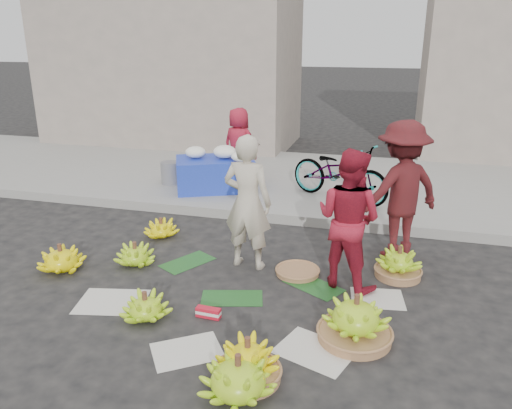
% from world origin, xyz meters
% --- Properties ---
extents(ground, '(80.00, 80.00, 0.00)m').
position_xyz_m(ground, '(0.00, 0.00, 0.00)').
color(ground, black).
rests_on(ground, ground).
extents(curb, '(40.00, 0.25, 0.15)m').
position_xyz_m(curb, '(0.00, 2.20, 0.07)').
color(curb, gray).
rests_on(curb, ground).
extents(sidewalk, '(40.00, 4.00, 0.12)m').
position_xyz_m(sidewalk, '(0.00, 4.30, 0.06)').
color(sidewalk, gray).
rests_on(sidewalk, ground).
extents(building_left, '(6.00, 3.00, 4.00)m').
position_xyz_m(building_left, '(-4.00, 7.20, 2.00)').
color(building_left, gray).
rests_on(building_left, sidewalk).
extents(newspaper_scatter, '(3.20, 1.80, 0.00)m').
position_xyz_m(newspaper_scatter, '(0.00, -0.80, 0.00)').
color(newspaper_scatter, silver).
rests_on(newspaper_scatter, ground).
extents(banana_leaves, '(2.00, 1.00, 0.00)m').
position_xyz_m(banana_leaves, '(-0.10, 0.20, 0.00)').
color(banana_leaves, '#1A4E1F').
rests_on(banana_leaves, ground).
extents(banana_bunch_0, '(0.56, 0.56, 0.34)m').
position_xyz_m(banana_bunch_0, '(-2.26, -0.09, 0.15)').
color(banana_bunch_0, '#FFF30C').
rests_on(banana_bunch_0, ground).
extents(banana_bunch_1, '(0.58, 0.58, 0.29)m').
position_xyz_m(banana_bunch_1, '(-0.80, -0.80, 0.12)').
color(banana_bunch_1, '#8AC81C').
rests_on(banana_bunch_1, ground).
extents(banana_bunch_2, '(0.77, 0.77, 0.37)m').
position_xyz_m(banana_bunch_2, '(0.41, -1.63, 0.17)').
color(banana_bunch_2, '#8AC81C').
rests_on(banana_bunch_2, ground).
extents(banana_bunch_3, '(0.60, 0.60, 0.39)m').
position_xyz_m(banana_bunch_3, '(0.43, -1.42, 0.16)').
color(banana_bunch_3, '#92613D').
rests_on(banana_bunch_3, ground).
extents(banana_bunch_4, '(0.77, 0.77, 0.46)m').
position_xyz_m(banana_bunch_4, '(1.22, -0.62, 0.20)').
color(banana_bunch_4, '#92613D').
rests_on(banana_bunch_4, ground).
extents(banana_bunch_5, '(0.55, 0.55, 0.38)m').
position_xyz_m(banana_bunch_5, '(1.61, 0.79, 0.16)').
color(banana_bunch_5, '#92613D').
rests_on(banana_bunch_5, ground).
extents(banana_bunch_6, '(0.58, 0.58, 0.29)m').
position_xyz_m(banana_bunch_6, '(-1.49, 0.29, 0.12)').
color(banana_bunch_6, '#8AC81C').
rests_on(banana_bunch_6, ground).
extents(banana_bunch_7, '(0.51, 0.51, 0.28)m').
position_xyz_m(banana_bunch_7, '(-1.57, 1.18, 0.12)').
color(banana_bunch_7, '#FFF30C').
rests_on(banana_bunch_7, ground).
extents(basket_spare, '(0.57, 0.57, 0.06)m').
position_xyz_m(basket_spare, '(0.47, 0.55, 0.03)').
color(basket_spare, '#92613D').
rests_on(basket_spare, ground).
extents(incense_stack, '(0.25, 0.09, 0.10)m').
position_xyz_m(incense_stack, '(-0.21, -0.62, 0.06)').
color(incense_stack, red).
rests_on(incense_stack, ground).
extents(vendor_cream, '(0.63, 0.45, 1.62)m').
position_xyz_m(vendor_cream, '(-0.16, 0.62, 0.81)').
color(vendor_cream, beige).
rests_on(vendor_cream, ground).
extents(vendor_red, '(0.94, 0.85, 1.56)m').
position_xyz_m(vendor_red, '(1.03, 0.45, 0.78)').
color(vendor_red, '#B61C2F').
rests_on(vendor_red, ground).
extents(man_striped, '(1.28, 1.18, 1.72)m').
position_xyz_m(man_striped, '(1.57, 1.40, 0.86)').
color(man_striped, maroon).
rests_on(man_striped, ground).
extents(flower_table, '(1.52, 1.27, 0.76)m').
position_xyz_m(flower_table, '(-1.46, 3.15, 0.43)').
color(flower_table, '#1B32B5').
rests_on(flower_table, sidewalk).
extents(grey_bucket, '(0.34, 0.34, 0.39)m').
position_xyz_m(grey_bucket, '(-2.37, 3.27, 0.32)').
color(grey_bucket, slate).
rests_on(grey_bucket, sidewalk).
extents(flower_vendor, '(0.75, 0.60, 1.33)m').
position_xyz_m(flower_vendor, '(-1.23, 3.78, 0.78)').
color(flower_vendor, '#B61C2F').
rests_on(flower_vendor, sidewalk).
extents(bicycle, '(1.28, 1.83, 0.91)m').
position_xyz_m(bicycle, '(0.66, 3.14, 0.58)').
color(bicycle, gray).
rests_on(bicycle, sidewalk).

